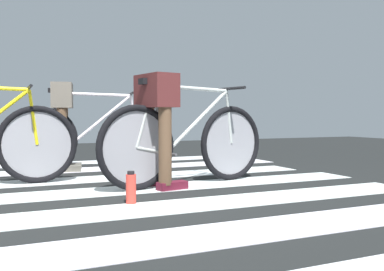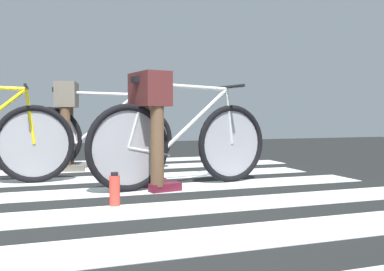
# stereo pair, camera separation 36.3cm
# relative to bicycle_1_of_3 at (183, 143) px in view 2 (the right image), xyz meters

# --- Properties ---
(ground) EXTENTS (18.00, 14.00, 0.02)m
(ground) POSITION_rel_bicycle_1_of_3_xyz_m (-0.88, -0.60, -0.40)
(ground) COLOR black
(crosswalk_markings) EXTENTS (5.49, 6.53, 0.00)m
(crosswalk_markings) POSITION_rel_bicycle_1_of_3_xyz_m (-0.87, -0.81, -0.38)
(crosswalk_markings) COLOR silver
(crosswalk_markings) RESTS_ON ground
(bicycle_1_of_3) EXTENTS (1.72, 0.56, 0.93)m
(bicycle_1_of_3) POSITION_rel_bicycle_1_of_3_xyz_m (0.00, 0.00, 0.00)
(bicycle_1_of_3) COLOR black
(bicycle_1_of_3) RESTS_ON ground
(cyclist_1_of_3) EXTENTS (0.38, 0.45, 0.97)m
(cyclist_1_of_3) POSITION_rel_bicycle_1_of_3_xyz_m (-0.30, -0.06, 0.24)
(cyclist_1_of_3) COLOR brown
(cyclist_1_of_3) RESTS_ON ground
(bicycle_3_of_3) EXTENTS (1.72, 0.55, 0.93)m
(bicycle_3_of_3) POSITION_rel_bicycle_1_of_3_xyz_m (-0.57, 1.46, 0.00)
(bicycle_3_of_3) COLOR black
(bicycle_3_of_3) RESTS_ON ground
(cyclist_3_of_3) EXTENTS (0.38, 0.45, 0.99)m
(cyclist_3_of_3) POSITION_rel_bicycle_1_of_3_xyz_m (-0.88, 1.52, 0.26)
(cyclist_3_of_3) COLOR brown
(cyclist_3_of_3) RESTS_ON ground
(water_bottle) EXTENTS (0.07, 0.07, 0.23)m
(water_bottle) POSITION_rel_bicycle_1_of_3_xyz_m (-0.69, -0.60, -0.27)
(water_bottle) COLOR red
(water_bottle) RESTS_ON ground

